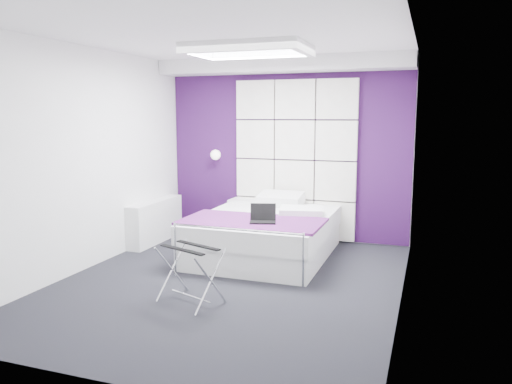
# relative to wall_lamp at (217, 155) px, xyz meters

# --- Properties ---
(floor) EXTENTS (4.40, 4.40, 0.00)m
(floor) POSITION_rel_wall_lamp_xyz_m (1.05, -2.06, -1.22)
(floor) COLOR black
(floor) RESTS_ON ground
(ceiling) EXTENTS (4.40, 4.40, 0.00)m
(ceiling) POSITION_rel_wall_lamp_xyz_m (1.05, -2.06, 1.38)
(ceiling) COLOR white
(ceiling) RESTS_ON wall_back
(wall_back) EXTENTS (3.60, 0.00, 3.60)m
(wall_back) POSITION_rel_wall_lamp_xyz_m (1.05, 0.14, 0.08)
(wall_back) COLOR white
(wall_back) RESTS_ON floor
(wall_left) EXTENTS (0.00, 4.40, 4.40)m
(wall_left) POSITION_rel_wall_lamp_xyz_m (-0.75, -2.06, 0.08)
(wall_left) COLOR white
(wall_left) RESTS_ON floor
(wall_right) EXTENTS (0.00, 4.40, 4.40)m
(wall_right) POSITION_rel_wall_lamp_xyz_m (2.85, -2.06, 0.08)
(wall_right) COLOR white
(wall_right) RESTS_ON floor
(accent_wall) EXTENTS (3.58, 0.02, 2.58)m
(accent_wall) POSITION_rel_wall_lamp_xyz_m (1.05, 0.13, 0.08)
(accent_wall) COLOR #320E40
(accent_wall) RESTS_ON wall_back
(soffit) EXTENTS (3.58, 0.50, 0.20)m
(soffit) POSITION_rel_wall_lamp_xyz_m (1.05, -0.11, 1.28)
(soffit) COLOR white
(soffit) RESTS_ON wall_back
(headboard) EXTENTS (1.80, 0.08, 2.30)m
(headboard) POSITION_rel_wall_lamp_xyz_m (1.20, 0.08, -0.05)
(headboard) COLOR silver
(headboard) RESTS_ON wall_back
(skylight) EXTENTS (1.36, 0.86, 0.12)m
(skylight) POSITION_rel_wall_lamp_xyz_m (1.05, -1.46, 1.33)
(skylight) COLOR white
(skylight) RESTS_ON ceiling
(wall_lamp) EXTENTS (0.15, 0.15, 0.15)m
(wall_lamp) POSITION_rel_wall_lamp_xyz_m (0.00, 0.00, 0.00)
(wall_lamp) COLOR white
(wall_lamp) RESTS_ON wall_back
(radiator) EXTENTS (0.22, 1.20, 0.60)m
(radiator) POSITION_rel_wall_lamp_xyz_m (-0.64, -0.76, -0.92)
(radiator) COLOR white
(radiator) RESTS_ON floor
(bed) EXTENTS (1.68, 2.02, 0.71)m
(bed) POSITION_rel_wall_lamp_xyz_m (1.09, -0.93, -0.92)
(bed) COLOR white
(bed) RESTS_ON floor
(nightstand) EXTENTS (0.44, 0.35, 0.05)m
(nightstand) POSITION_rel_wall_lamp_xyz_m (0.48, -0.04, -0.68)
(nightstand) COLOR white
(nightstand) RESTS_ON wall_back
(luggage_rack) EXTENTS (0.56, 0.42, 0.56)m
(luggage_rack) POSITION_rel_wall_lamp_xyz_m (0.92, -2.73, -0.94)
(luggage_rack) COLOR silver
(luggage_rack) RESTS_ON floor
(laptop) EXTENTS (0.30, 0.21, 0.22)m
(laptop) POSITION_rel_wall_lamp_xyz_m (1.25, -1.48, -0.60)
(laptop) COLOR black
(laptop) RESTS_ON bed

